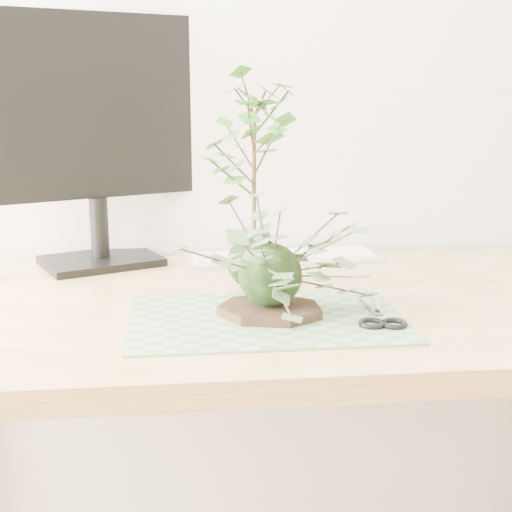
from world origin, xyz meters
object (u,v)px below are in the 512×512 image
(keyboard, at_px, (283,257))
(monitor, at_px, (95,123))
(desk, at_px, (290,346))
(ivy_kokedama, at_px, (271,246))
(maple_kokedama, at_px, (254,130))

(keyboard, xyz_separation_m, monitor, (-0.38, 0.02, 0.28))
(keyboard, bearing_deg, desk, -99.30)
(desk, distance_m, ivy_kokedama, 0.23)
(desk, height_order, ivy_kokedama, ivy_kokedama)
(maple_kokedama, height_order, keyboard, maple_kokedama)
(ivy_kokedama, bearing_deg, monitor, 127.62)
(ivy_kokedama, xyz_separation_m, monitor, (-0.31, 0.40, 0.17))
(keyboard, bearing_deg, maple_kokedama, -116.02)
(desk, distance_m, keyboard, 0.30)
(maple_kokedama, relative_size, monitor, 0.76)
(desk, distance_m, monitor, 0.60)
(desk, height_order, keyboard, keyboard)
(keyboard, bearing_deg, monitor, 173.92)
(maple_kokedama, xyz_separation_m, monitor, (-0.30, 0.22, 0.00))
(ivy_kokedama, height_order, maple_kokedama, maple_kokedama)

